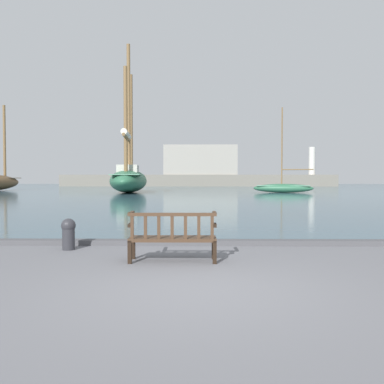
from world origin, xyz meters
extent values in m
plane|color=slate|center=(0.00, 0.00, 0.00)|extent=(160.00, 160.00, 0.00)
cube|color=#385666|center=(0.00, 44.00, 0.04)|extent=(100.00, 80.00, 0.08)
cube|color=#4C4C50|center=(0.00, 3.85, 0.06)|extent=(40.00, 0.30, 0.12)
cube|color=black|center=(-1.25, 2.17, 0.21)|extent=(0.07, 0.07, 0.42)
cube|color=black|center=(0.28, 2.18, 0.21)|extent=(0.07, 0.07, 0.42)
cube|color=black|center=(-1.25, 1.72, 0.21)|extent=(0.07, 0.07, 0.42)
cube|color=black|center=(0.28, 1.73, 0.21)|extent=(0.07, 0.07, 0.42)
cube|color=#422D1E|center=(-0.49, 1.95, 0.42)|extent=(1.60, 0.53, 0.06)
cube|color=#422D1E|center=(-0.49, 1.73, 0.89)|extent=(1.60, 0.06, 0.06)
cube|color=#422D1E|center=(-1.21, 1.72, 0.66)|extent=(0.06, 0.04, 0.41)
cube|color=#422D1E|center=(-0.97, 1.72, 0.66)|extent=(0.06, 0.04, 0.41)
cube|color=#422D1E|center=(-0.73, 1.72, 0.66)|extent=(0.06, 0.04, 0.41)
cube|color=#422D1E|center=(-0.49, 1.73, 0.66)|extent=(0.06, 0.04, 0.41)
cube|color=#422D1E|center=(-0.25, 1.73, 0.66)|extent=(0.06, 0.04, 0.41)
cube|color=#422D1E|center=(-0.01, 1.73, 0.66)|extent=(0.06, 0.04, 0.41)
cube|color=#422D1E|center=(0.23, 1.73, 0.66)|extent=(0.06, 0.04, 0.41)
cube|color=black|center=(-1.26, 1.85, 0.69)|extent=(0.06, 0.30, 0.06)
cube|color=#422D1E|center=(-1.26, 1.94, 0.90)|extent=(0.06, 0.47, 0.04)
cube|color=black|center=(0.28, 1.86, 0.69)|extent=(0.06, 0.30, 0.06)
cube|color=#422D1E|center=(0.28, 1.95, 0.90)|extent=(0.06, 0.47, 0.04)
ellipsoid|color=#2D6647|center=(7.96, 34.18, 0.50)|extent=(5.66, 2.30, 0.83)
cube|color=#5B9375|center=(7.96, 34.18, 0.73)|extent=(4.94, 1.86, 0.08)
cylinder|color=brown|center=(7.83, 34.21, 4.40)|extent=(0.12, 0.12, 7.27)
cylinder|color=brown|center=(9.23, 33.93, 2.25)|extent=(2.83, 0.66, 0.10)
ellipsoid|color=#2D6647|center=(-6.61, 34.66, 1.16)|extent=(4.37, 12.11, 2.16)
cube|color=#5B9375|center=(-6.61, 34.66, 1.76)|extent=(3.41, 10.62, 0.08)
cube|color=beige|center=(-6.53, 33.77, 2.23)|extent=(2.11, 3.30, 0.86)
cylinder|color=brown|center=(-6.64, 34.95, 7.97)|extent=(0.34, 0.34, 12.36)
cylinder|color=brown|center=(-6.39, 32.06, 5.06)|extent=(0.77, 5.81, 0.27)
cylinder|color=silver|center=(-6.39, 32.06, 5.33)|extent=(0.98, 5.26, 0.54)
cylinder|color=brown|center=(-6.91, 38.20, 6.93)|extent=(0.34, 0.34, 10.26)
cylinder|color=brown|center=(-6.33, 31.41, 6.48)|extent=(0.34, 0.34, 9.37)
cylinder|color=brown|center=(-21.19, 40.65, 5.43)|extent=(0.29, 0.29, 7.91)
cylinder|color=#2D2D33|center=(-2.80, 3.18, 0.26)|extent=(0.27, 0.27, 0.52)
sphere|color=#2D2D33|center=(-2.80, 3.18, 0.52)|extent=(0.31, 0.31, 0.31)
cube|color=slate|center=(0.00, 60.82, 0.95)|extent=(42.92, 2.40, 1.90)
cube|color=gray|center=(0.36, 60.82, 4.22)|extent=(11.43, 2.00, 4.63)
cylinder|color=beige|center=(17.70, 60.82, 4.04)|extent=(1.00, 1.00, 4.28)
camera|label=1|loc=(-0.02, -5.91, 1.57)|focal=40.00mm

